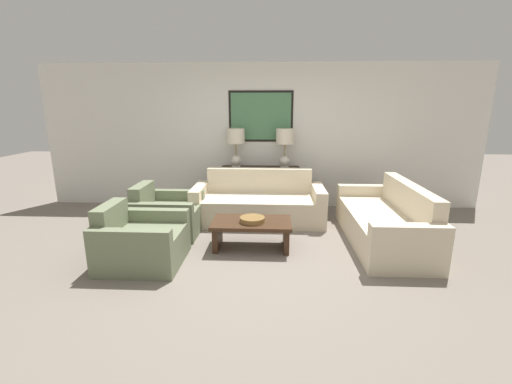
{
  "coord_description": "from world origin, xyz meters",
  "views": [
    {
      "loc": [
        0.23,
        -3.98,
        1.9
      ],
      "look_at": [
        -0.01,
        0.93,
        0.65
      ],
      "focal_mm": 24.0,
      "sensor_mm": 36.0,
      "label": 1
    }
  ],
  "objects_px": {
    "table_lamp_left": "(236,141)",
    "armchair_near_camera": "(141,242)",
    "coffee_table": "(252,228)",
    "decorative_bowl": "(252,220)",
    "table_lamp_right": "(285,141)",
    "couch_by_back_wall": "(259,204)",
    "couch_by_side": "(385,222)",
    "console_table": "(260,188)",
    "armchair_near_back_wall": "(167,216)"
  },
  "relations": [
    {
      "from": "couch_by_side",
      "to": "armchair_near_camera",
      "type": "height_order",
      "value": "couch_by_side"
    },
    {
      "from": "table_lamp_right",
      "to": "armchair_near_camera",
      "type": "xyz_separation_m",
      "value": [
        -1.83,
        -2.37,
        -1.0
      ]
    },
    {
      "from": "table_lamp_left",
      "to": "couch_by_back_wall",
      "type": "xyz_separation_m",
      "value": [
        0.45,
        -0.71,
        -0.98
      ]
    },
    {
      "from": "coffee_table",
      "to": "armchair_near_camera",
      "type": "bearing_deg",
      "value": -158.54
    },
    {
      "from": "coffee_table",
      "to": "armchair_near_back_wall",
      "type": "distance_m",
      "value": 1.43
    },
    {
      "from": "table_lamp_right",
      "to": "couch_by_side",
      "type": "xyz_separation_m",
      "value": [
        1.38,
        -1.54,
        -0.98
      ]
    },
    {
      "from": "console_table",
      "to": "armchair_near_back_wall",
      "type": "distance_m",
      "value": 1.92
    },
    {
      "from": "table_lamp_right",
      "to": "table_lamp_left",
      "type": "bearing_deg",
      "value": 180.0
    },
    {
      "from": "table_lamp_left",
      "to": "coffee_table",
      "type": "distance_m",
      "value": 2.13
    },
    {
      "from": "table_lamp_left",
      "to": "couch_by_back_wall",
      "type": "distance_m",
      "value": 1.29
    },
    {
      "from": "coffee_table",
      "to": "couch_by_back_wall",
      "type": "bearing_deg",
      "value": 87.61
    },
    {
      "from": "decorative_bowl",
      "to": "table_lamp_right",
      "type": "bearing_deg",
      "value": 75.78
    },
    {
      "from": "couch_by_side",
      "to": "armchair_near_back_wall",
      "type": "bearing_deg",
      "value": 176.22
    },
    {
      "from": "armchair_near_back_wall",
      "to": "armchair_near_camera",
      "type": "relative_size",
      "value": 1.0
    },
    {
      "from": "coffee_table",
      "to": "armchair_near_camera",
      "type": "xyz_separation_m",
      "value": [
        -1.33,
        -0.52,
        -0.01
      ]
    },
    {
      "from": "coffee_table",
      "to": "armchair_near_back_wall",
      "type": "bearing_deg",
      "value": 158.54
    },
    {
      "from": "table_lamp_left",
      "to": "coffee_table",
      "type": "relative_size",
      "value": 0.66
    },
    {
      "from": "coffee_table",
      "to": "armchair_near_camera",
      "type": "relative_size",
      "value": 1.13
    },
    {
      "from": "couch_by_back_wall",
      "to": "decorative_bowl",
      "type": "bearing_deg",
      "value": -91.63
    },
    {
      "from": "table_lamp_right",
      "to": "armchair_near_camera",
      "type": "height_order",
      "value": "table_lamp_right"
    },
    {
      "from": "couch_by_back_wall",
      "to": "coffee_table",
      "type": "height_order",
      "value": "couch_by_back_wall"
    },
    {
      "from": "console_table",
      "to": "decorative_bowl",
      "type": "distance_m",
      "value": 1.89
    },
    {
      "from": "table_lamp_left",
      "to": "armchair_near_back_wall",
      "type": "bearing_deg",
      "value": -125.2
    },
    {
      "from": "couch_by_side",
      "to": "table_lamp_left",
      "type": "bearing_deg",
      "value": 145.94
    },
    {
      "from": "armchair_near_back_wall",
      "to": "couch_by_back_wall",
      "type": "bearing_deg",
      "value": 24.15
    },
    {
      "from": "coffee_table",
      "to": "decorative_bowl",
      "type": "height_order",
      "value": "decorative_bowl"
    },
    {
      "from": "couch_by_back_wall",
      "to": "couch_by_side",
      "type": "height_order",
      "value": "same"
    },
    {
      "from": "console_table",
      "to": "armchair_near_back_wall",
      "type": "xyz_separation_m",
      "value": [
        -1.38,
        -1.33,
        -0.13
      ]
    },
    {
      "from": "armchair_near_back_wall",
      "to": "table_lamp_left",
      "type": "bearing_deg",
      "value": 54.8
    },
    {
      "from": "table_lamp_left",
      "to": "table_lamp_right",
      "type": "bearing_deg",
      "value": 0.0
    },
    {
      "from": "decorative_bowl",
      "to": "coffee_table",
      "type": "bearing_deg",
      "value": 108.48
    },
    {
      "from": "table_lamp_right",
      "to": "coffee_table",
      "type": "distance_m",
      "value": 2.15
    },
    {
      "from": "table_lamp_left",
      "to": "armchair_near_camera",
      "type": "height_order",
      "value": "table_lamp_left"
    },
    {
      "from": "table_lamp_right",
      "to": "coffee_table",
      "type": "xyz_separation_m",
      "value": [
        -0.49,
        -1.85,
        -0.99
      ]
    },
    {
      "from": "coffee_table",
      "to": "decorative_bowl",
      "type": "bearing_deg",
      "value": -71.52
    },
    {
      "from": "console_table",
      "to": "table_lamp_right",
      "type": "relative_size",
      "value": 2.05
    },
    {
      "from": "decorative_bowl",
      "to": "couch_by_back_wall",
      "type": "bearing_deg",
      "value": 88.37
    },
    {
      "from": "armchair_near_back_wall",
      "to": "decorative_bowl",
      "type": "bearing_deg",
      "value": -22.78
    },
    {
      "from": "decorative_bowl",
      "to": "console_table",
      "type": "bearing_deg",
      "value": 88.98
    },
    {
      "from": "table_lamp_left",
      "to": "couch_by_back_wall",
      "type": "relative_size",
      "value": 0.33
    },
    {
      "from": "couch_by_side",
      "to": "armchair_near_back_wall",
      "type": "relative_size",
      "value": 2.27
    },
    {
      "from": "table_lamp_right",
      "to": "coffee_table",
      "type": "relative_size",
      "value": 0.66
    },
    {
      "from": "armchair_near_camera",
      "to": "console_table",
      "type": "bearing_deg",
      "value": 59.82
    },
    {
      "from": "table_lamp_left",
      "to": "armchair_near_camera",
      "type": "distance_m",
      "value": 2.74
    },
    {
      "from": "table_lamp_right",
      "to": "couch_by_back_wall",
      "type": "xyz_separation_m",
      "value": [
        -0.45,
        -0.71,
        -0.98
      ]
    },
    {
      "from": "console_table",
      "to": "coffee_table",
      "type": "bearing_deg",
      "value": -91.48
    },
    {
      "from": "armchair_near_camera",
      "to": "armchair_near_back_wall",
      "type": "bearing_deg",
      "value": 90.0
    },
    {
      "from": "armchair_near_back_wall",
      "to": "armchair_near_camera",
      "type": "bearing_deg",
      "value": -90.0
    },
    {
      "from": "table_lamp_right",
      "to": "coffee_table",
      "type": "bearing_deg",
      "value": -104.93
    },
    {
      "from": "table_lamp_right",
      "to": "decorative_bowl",
      "type": "height_order",
      "value": "table_lamp_right"
    }
  ]
}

